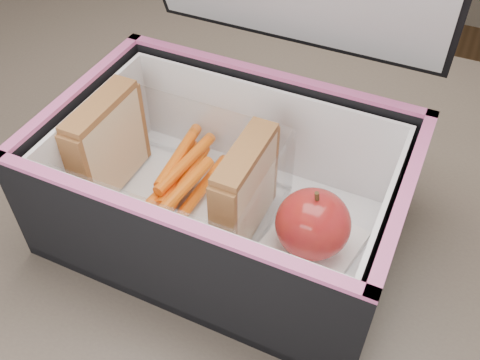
# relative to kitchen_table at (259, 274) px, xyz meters

# --- Properties ---
(kitchen_table) EXTENTS (1.20, 0.80, 0.75)m
(kitchen_table) POSITION_rel_kitchen_table_xyz_m (0.00, 0.00, 0.00)
(kitchen_table) COLOR brown
(kitchen_table) RESTS_ON ground
(lunch_bag) EXTENTS (0.32, 0.28, 0.31)m
(lunch_bag) POSITION_rel_kitchen_table_xyz_m (-0.03, -0.02, 0.16)
(lunch_bag) COLOR black
(lunch_bag) RESTS_ON kitchen_table
(plastic_tub) EXTENTS (0.19, 0.14, 0.08)m
(plastic_tub) POSITION_rel_kitchen_table_xyz_m (-0.08, -0.03, 0.14)
(plastic_tub) COLOR white
(plastic_tub) RESTS_ON lunch_bag
(sandwich_left) EXTENTS (0.03, 0.09, 0.10)m
(sandwich_left) POSITION_rel_kitchen_table_xyz_m (-0.15, -0.03, 0.16)
(sandwich_left) COLOR #D3B286
(sandwich_left) RESTS_ON plastic_tub
(sandwich_right) EXTENTS (0.02, 0.09, 0.10)m
(sandwich_right) POSITION_rel_kitchen_table_xyz_m (-0.01, -0.03, 0.16)
(sandwich_right) COLOR #D3B286
(sandwich_right) RESTS_ON plastic_tub
(carrot_sticks) EXTENTS (0.05, 0.15, 0.03)m
(carrot_sticks) POSITION_rel_kitchen_table_xyz_m (-0.08, -0.02, 0.13)
(carrot_sticks) COLOR orange
(carrot_sticks) RESTS_ON plastic_tub
(paper_napkin) EXTENTS (0.09, 0.10, 0.01)m
(paper_napkin) POSITION_rel_kitchen_table_xyz_m (0.06, -0.02, 0.11)
(paper_napkin) COLOR white
(paper_napkin) RESTS_ON lunch_bag
(red_apple) EXTENTS (0.09, 0.09, 0.07)m
(red_apple) POSITION_rel_kitchen_table_xyz_m (0.06, -0.03, 0.14)
(red_apple) COLOR maroon
(red_apple) RESTS_ON paper_napkin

